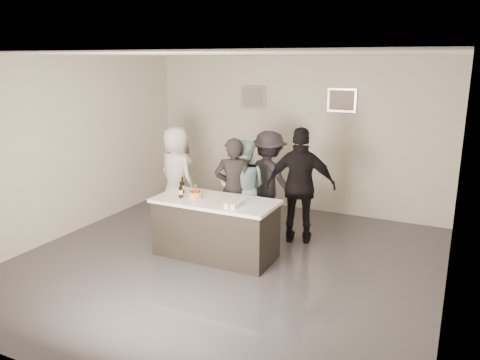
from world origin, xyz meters
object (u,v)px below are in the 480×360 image
(beer_bottle_b, at_px, (181,189))
(person_main_blue, at_px, (243,189))
(beer_bottle_a, at_px, (182,185))
(cake, at_px, (195,195))
(bar_counter, at_px, (215,228))
(person_guest_back, at_px, (268,179))
(person_main_black, at_px, (234,190))
(person_guest_left, at_px, (176,175))
(person_guest_right, at_px, (301,186))

(beer_bottle_b, distance_m, person_main_blue, 1.22)
(beer_bottle_a, distance_m, person_main_blue, 1.09)
(person_main_blue, bearing_deg, cake, 54.56)
(bar_counter, bearing_deg, beer_bottle_b, -166.49)
(cake, distance_m, person_guest_back, 1.71)
(beer_bottle_a, height_order, beer_bottle_b, same)
(bar_counter, height_order, person_main_black, person_main_black)
(bar_counter, xyz_separation_m, person_main_black, (-0.05, 0.72, 0.42))
(person_guest_left, height_order, person_guest_right, person_guest_right)
(person_guest_left, bearing_deg, bar_counter, 162.83)
(bar_counter, bearing_deg, person_main_black, 93.65)
(beer_bottle_b, bearing_deg, beer_bottle_a, 117.10)
(bar_counter, distance_m, beer_bottle_a, 0.87)
(beer_bottle_a, xyz_separation_m, person_guest_right, (1.60, 1.02, -0.08))
(beer_bottle_b, height_order, person_guest_back, person_guest_back)
(cake, relative_size, person_main_blue, 0.13)
(beer_bottle_b, xyz_separation_m, person_guest_right, (1.48, 1.26, -0.08))
(person_main_blue, bearing_deg, person_guest_back, -124.47)
(person_main_black, bearing_deg, person_main_blue, -122.46)
(cake, relative_size, person_guest_left, 0.13)
(beer_bottle_a, bearing_deg, person_main_black, 45.67)
(beer_bottle_b, xyz_separation_m, person_guest_back, (0.73, 1.72, -0.16))
(person_main_black, height_order, person_guest_right, person_guest_right)
(person_main_black, distance_m, person_guest_back, 0.91)
(person_main_black, height_order, person_main_blue, person_main_black)
(person_main_black, bearing_deg, beer_bottle_a, 25.23)
(cake, relative_size, person_main_black, 0.13)
(person_guest_left, xyz_separation_m, person_guest_back, (1.64, 0.45, -0.01))
(cake, distance_m, person_guest_left, 1.62)
(person_guest_left, distance_m, person_guest_right, 2.40)
(bar_counter, distance_m, person_guest_back, 1.66)
(person_main_black, distance_m, person_guest_left, 1.46)
(bar_counter, height_order, person_guest_right, person_guest_right)
(person_main_black, relative_size, person_guest_left, 0.98)
(beer_bottle_b, relative_size, person_guest_left, 0.15)
(person_guest_back, bearing_deg, bar_counter, 98.30)
(beer_bottle_a, distance_m, person_main_black, 0.87)
(beer_bottle_b, bearing_deg, person_guest_left, 125.88)
(beer_bottle_b, relative_size, person_guest_back, 0.15)
(cake, bearing_deg, bar_counter, 5.61)
(person_guest_left, bearing_deg, person_main_black, -175.75)
(beer_bottle_b, bearing_deg, cake, 25.31)
(beer_bottle_a, height_order, person_guest_right, person_guest_right)
(person_guest_left, xyz_separation_m, person_guest_right, (2.40, -0.01, 0.07))
(beer_bottle_b, xyz_separation_m, person_main_black, (0.48, 0.84, -0.16))
(cake, height_order, person_guest_right, person_guest_right)
(beer_bottle_b, height_order, person_main_black, person_main_black)
(person_guest_back, bearing_deg, person_main_blue, 88.20)
(person_guest_left, bearing_deg, person_main_blue, -166.04)
(beer_bottle_a, height_order, person_guest_left, person_guest_left)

